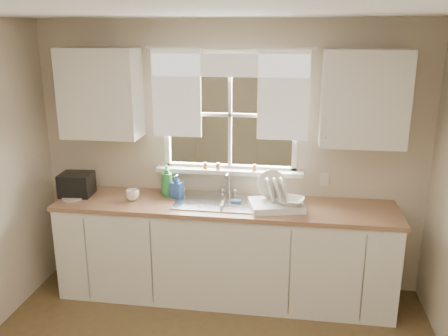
# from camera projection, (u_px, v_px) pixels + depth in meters

# --- Properties ---
(room_walls) EXTENTS (3.62, 4.02, 2.50)m
(room_walls) POSITION_uv_depth(u_px,v_px,m) (175.00, 261.00, 2.47)
(room_walls) COLOR beige
(room_walls) RESTS_ON ground
(ceiling) EXTENTS (3.60, 4.00, 0.02)m
(ceiling) POSITION_uv_depth(u_px,v_px,m) (171.00, 7.00, 2.18)
(ceiling) COLOR silver
(ceiling) RESTS_ON room_walls
(window) EXTENTS (1.38, 0.16, 1.06)m
(window) POSITION_uv_depth(u_px,v_px,m) (230.00, 133.00, 4.36)
(window) COLOR white
(window) RESTS_ON room_walls
(curtains) EXTENTS (1.50, 0.03, 0.81)m
(curtains) POSITION_uv_depth(u_px,v_px,m) (229.00, 85.00, 4.19)
(curtains) COLOR white
(curtains) RESTS_ON room_walls
(base_cabinets) EXTENTS (3.00, 0.62, 0.87)m
(base_cabinets) POSITION_uv_depth(u_px,v_px,m) (224.00, 252.00, 4.35)
(base_cabinets) COLOR silver
(base_cabinets) RESTS_ON ground
(countertop) EXTENTS (3.04, 0.65, 0.04)m
(countertop) POSITION_uv_depth(u_px,v_px,m) (224.00, 206.00, 4.23)
(countertop) COLOR #94684A
(countertop) RESTS_ON base_cabinets
(upper_cabinet_left) EXTENTS (0.70, 0.33, 0.80)m
(upper_cabinet_left) POSITION_uv_depth(u_px,v_px,m) (101.00, 93.00, 4.26)
(upper_cabinet_left) COLOR silver
(upper_cabinet_left) RESTS_ON room_walls
(upper_cabinet_right) EXTENTS (0.70, 0.33, 0.80)m
(upper_cabinet_right) POSITION_uv_depth(u_px,v_px,m) (364.00, 99.00, 3.93)
(upper_cabinet_right) COLOR silver
(upper_cabinet_right) RESTS_ON room_walls
(wall_outlet) EXTENTS (0.08, 0.01, 0.12)m
(wall_outlet) POSITION_uv_depth(u_px,v_px,m) (324.00, 180.00, 4.34)
(wall_outlet) COLOR beige
(wall_outlet) RESTS_ON room_walls
(sill_jars) EXTENTS (0.50, 0.04, 0.06)m
(sill_jars) POSITION_uv_depth(u_px,v_px,m) (226.00, 166.00, 4.40)
(sill_jars) COLOR brown
(sill_jars) RESTS_ON window
(sink) EXTENTS (0.88, 0.52, 0.40)m
(sink) POSITION_uv_depth(u_px,v_px,m) (225.00, 210.00, 4.27)
(sink) COLOR #B7B7BC
(sink) RESTS_ON countertop
(dish_rack) EXTENTS (0.52, 0.44, 0.31)m
(dish_rack) POSITION_uv_depth(u_px,v_px,m) (276.00, 201.00, 4.10)
(dish_rack) COLOR white
(dish_rack) RESTS_ON countertop
(bowl) EXTENTS (0.28, 0.28, 0.06)m
(bowl) POSITION_uv_depth(u_px,v_px,m) (291.00, 201.00, 4.03)
(bowl) COLOR white
(bowl) RESTS_ON dish_rack
(soap_bottle_a) EXTENTS (0.13, 0.13, 0.30)m
(soap_bottle_a) POSITION_uv_depth(u_px,v_px,m) (167.00, 180.00, 4.39)
(soap_bottle_a) COLOR green
(soap_bottle_a) RESTS_ON countertop
(soap_bottle_b) EXTENTS (0.11, 0.12, 0.21)m
(soap_bottle_b) POSITION_uv_depth(u_px,v_px,m) (177.00, 186.00, 4.35)
(soap_bottle_b) COLOR #2D59A9
(soap_bottle_b) RESTS_ON countertop
(soap_bottle_c) EXTENTS (0.14, 0.14, 0.16)m
(soap_bottle_c) POSITION_uv_depth(u_px,v_px,m) (179.00, 187.00, 4.42)
(soap_bottle_c) COLOR beige
(soap_bottle_c) RESTS_ON countertop
(saucer) EXTENTS (0.19, 0.19, 0.01)m
(saucer) POSITION_uv_depth(u_px,v_px,m) (73.00, 198.00, 4.35)
(saucer) COLOR silver
(saucer) RESTS_ON countertop
(cup) EXTENTS (0.14, 0.14, 0.10)m
(cup) POSITION_uv_depth(u_px,v_px,m) (132.00, 195.00, 4.30)
(cup) COLOR white
(cup) RESTS_ON countertop
(black_appliance) EXTENTS (0.30, 0.27, 0.21)m
(black_appliance) POSITION_uv_depth(u_px,v_px,m) (77.00, 184.00, 4.42)
(black_appliance) COLOR black
(black_appliance) RESTS_ON countertop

